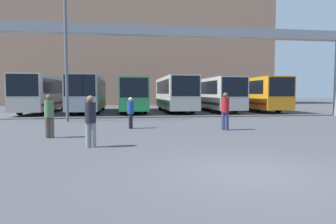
{
  "coord_description": "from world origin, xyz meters",
  "views": [
    {
      "loc": [
        -2.83,
        -6.31,
        1.83
      ],
      "look_at": [
        0.62,
        17.35,
        0.3
      ],
      "focal_mm": 32.0,
      "sensor_mm": 36.0,
      "label": 1
    }
  ],
  "objects_px": {
    "pedestrian_near_right": "(49,115)",
    "bus_slot_5": "(253,92)",
    "bus_slot_0": "(44,92)",
    "bus_slot_3": "(175,92)",
    "pedestrian_mid_left": "(225,110)",
    "lamp_post": "(66,43)",
    "bus_slot_2": "(132,93)",
    "pedestrian_mid_right": "(91,120)",
    "bus_slot_1": "(89,92)",
    "bus_slot_4": "(213,93)",
    "pedestrian_far_center": "(131,112)"
  },
  "relations": [
    {
      "from": "bus_slot_4",
      "to": "lamp_post",
      "type": "relative_size",
      "value": 1.32
    },
    {
      "from": "bus_slot_2",
      "to": "pedestrian_near_right",
      "type": "height_order",
      "value": "bus_slot_2"
    },
    {
      "from": "pedestrian_near_right",
      "to": "pedestrian_far_center",
      "type": "xyz_separation_m",
      "value": [
        3.34,
        2.77,
        -0.08
      ]
    },
    {
      "from": "pedestrian_mid_left",
      "to": "bus_slot_3",
      "type": "bearing_deg",
      "value": -50.22
    },
    {
      "from": "bus_slot_0",
      "to": "bus_slot_3",
      "type": "xyz_separation_m",
      "value": [
        12.42,
        -0.51,
        -0.01
      ]
    },
    {
      "from": "bus_slot_4",
      "to": "pedestrian_near_right",
      "type": "relative_size",
      "value": 6.95
    },
    {
      "from": "bus_slot_3",
      "to": "bus_slot_5",
      "type": "distance_m",
      "value": 8.29
    },
    {
      "from": "bus_slot_3",
      "to": "pedestrian_mid_left",
      "type": "height_order",
      "value": "bus_slot_3"
    },
    {
      "from": "pedestrian_mid_right",
      "to": "pedestrian_mid_left",
      "type": "bearing_deg",
      "value": -145.3
    },
    {
      "from": "bus_slot_4",
      "to": "pedestrian_far_center",
      "type": "xyz_separation_m",
      "value": [
        -8.74,
        -14.34,
        -1.01
      ]
    },
    {
      "from": "pedestrian_near_right",
      "to": "pedestrian_mid_left",
      "type": "distance_m",
      "value": 8.05
    },
    {
      "from": "bus_slot_5",
      "to": "lamp_post",
      "type": "distance_m",
      "value": 19.59
    },
    {
      "from": "bus_slot_2",
      "to": "pedestrian_mid_left",
      "type": "xyz_separation_m",
      "value": [
        4.13,
        -15.07,
        -0.82
      ]
    },
    {
      "from": "pedestrian_mid_right",
      "to": "pedestrian_mid_left",
      "type": "xyz_separation_m",
      "value": [
        6.02,
        3.83,
        0.06
      ]
    },
    {
      "from": "bus_slot_1",
      "to": "pedestrian_mid_left",
      "type": "relative_size",
      "value": 6.2
    },
    {
      "from": "bus_slot_2",
      "to": "pedestrian_mid_left",
      "type": "height_order",
      "value": "bus_slot_2"
    },
    {
      "from": "pedestrian_mid_left",
      "to": "bus_slot_1",
      "type": "bearing_deg",
      "value": -21.75
    },
    {
      "from": "bus_slot_0",
      "to": "lamp_post",
      "type": "xyz_separation_m",
      "value": [
        3.88,
        -9.64,
        3.09
      ]
    },
    {
      "from": "bus_slot_0",
      "to": "lamp_post",
      "type": "distance_m",
      "value": 10.84
    },
    {
      "from": "pedestrian_near_right",
      "to": "pedestrian_mid_left",
      "type": "bearing_deg",
      "value": 178.02
    },
    {
      "from": "pedestrian_mid_left",
      "to": "lamp_post",
      "type": "distance_m",
      "value": 11.1
    },
    {
      "from": "bus_slot_4",
      "to": "bus_slot_0",
      "type": "bearing_deg",
      "value": -179.24
    },
    {
      "from": "bus_slot_1",
      "to": "pedestrian_far_center",
      "type": "xyz_separation_m",
      "value": [
        3.69,
        -13.93,
        -1.07
      ]
    },
    {
      "from": "pedestrian_near_right",
      "to": "bus_slot_5",
      "type": "bearing_deg",
      "value": -146.17
    },
    {
      "from": "bus_slot_1",
      "to": "pedestrian_far_center",
      "type": "bearing_deg",
      "value": -75.17
    },
    {
      "from": "bus_slot_4",
      "to": "bus_slot_3",
      "type": "bearing_deg",
      "value": -170.0
    },
    {
      "from": "bus_slot_0",
      "to": "pedestrian_mid_right",
      "type": "distance_m",
      "value": 20.36
    },
    {
      "from": "bus_slot_1",
      "to": "pedestrian_mid_right",
      "type": "height_order",
      "value": "bus_slot_1"
    },
    {
      "from": "bus_slot_1",
      "to": "bus_slot_4",
      "type": "distance_m",
      "value": 12.43
    },
    {
      "from": "bus_slot_4",
      "to": "lamp_post",
      "type": "height_order",
      "value": "lamp_post"
    },
    {
      "from": "pedestrian_far_center",
      "to": "bus_slot_4",
      "type": "bearing_deg",
      "value": 161.01
    },
    {
      "from": "bus_slot_0",
      "to": "bus_slot_2",
      "type": "bearing_deg",
      "value": -2.8
    },
    {
      "from": "bus_slot_3",
      "to": "lamp_post",
      "type": "bearing_deg",
      "value": -133.1
    },
    {
      "from": "bus_slot_0",
      "to": "pedestrian_far_center",
      "type": "height_order",
      "value": "bus_slot_0"
    },
    {
      "from": "pedestrian_far_center",
      "to": "bus_slot_1",
      "type": "bearing_deg",
      "value": -152.81
    },
    {
      "from": "bus_slot_3",
      "to": "pedestrian_mid_right",
      "type": "height_order",
      "value": "bus_slot_3"
    },
    {
      "from": "pedestrian_far_center",
      "to": "lamp_post",
      "type": "relative_size",
      "value": 0.17
    },
    {
      "from": "pedestrian_mid_right",
      "to": "bus_slot_0",
      "type": "bearing_deg",
      "value": -69.46
    },
    {
      "from": "bus_slot_2",
      "to": "lamp_post",
      "type": "height_order",
      "value": "lamp_post"
    },
    {
      "from": "pedestrian_far_center",
      "to": "pedestrian_mid_right",
      "type": "bearing_deg",
      "value": -3.17
    },
    {
      "from": "pedestrian_far_center",
      "to": "lamp_post",
      "type": "bearing_deg",
      "value": -126.23
    },
    {
      "from": "bus_slot_0",
      "to": "bus_slot_3",
      "type": "height_order",
      "value": "bus_slot_0"
    },
    {
      "from": "bus_slot_1",
      "to": "bus_slot_5",
      "type": "relative_size",
      "value": 0.99
    },
    {
      "from": "bus_slot_2",
      "to": "lamp_post",
      "type": "relative_size",
      "value": 1.19
    },
    {
      "from": "bus_slot_0",
      "to": "bus_slot_4",
      "type": "xyz_separation_m",
      "value": [
        16.57,
        0.22,
        -0.06
      ]
    },
    {
      "from": "bus_slot_3",
      "to": "pedestrian_mid_left",
      "type": "xyz_separation_m",
      "value": [
        -0.01,
        -14.96,
        -0.93
      ]
    },
    {
      "from": "bus_slot_4",
      "to": "bus_slot_5",
      "type": "height_order",
      "value": "bus_slot_5"
    },
    {
      "from": "bus_slot_3",
      "to": "lamp_post",
      "type": "xyz_separation_m",
      "value": [
        -8.55,
        -9.13,
        3.11
      ]
    },
    {
      "from": "pedestrian_near_right",
      "to": "pedestrian_mid_right",
      "type": "distance_m",
      "value": 3.07
    },
    {
      "from": "bus_slot_5",
      "to": "bus_slot_1",
      "type": "bearing_deg",
      "value": -179.77
    }
  ]
}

